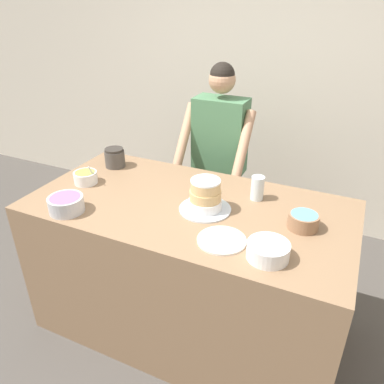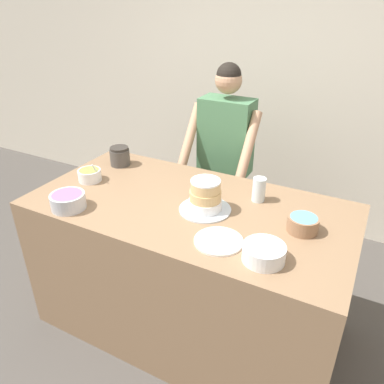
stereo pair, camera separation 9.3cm
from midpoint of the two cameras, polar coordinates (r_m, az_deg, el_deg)
name	(u,v)px [view 2 (the right image)]	position (r m, az deg, el deg)	size (l,w,h in m)	color
ground_plane	(152,375)	(2.53, -4.96, -26.07)	(14.00, 14.00, 0.00)	#4C4742
wall_back	(277,87)	(3.56, 13.65, 15.23)	(10.00, 0.05, 2.60)	beige
counter	(189,268)	(2.46, 0.67, -11.48)	(1.89, 0.96, 0.95)	#8C6B4C
person_baker	(225,150)	(2.94, 5.96, 6.45)	(0.54, 0.46, 1.62)	#2D2D38
cake	(205,197)	(2.09, 3.31, -0.84)	(0.30, 0.30, 0.19)	silver
frosting_bowl_pink	(264,252)	(1.77, 12.39, -8.99)	(0.20, 0.20, 0.08)	white
frosting_bowl_purple	(68,201)	(2.23, -17.26, -1.26)	(0.20, 0.20, 0.09)	silver
frosting_bowl_olive	(90,175)	(2.53, -14.33, 2.56)	(0.15, 0.15, 0.14)	white
frosting_bowl_blue	(303,223)	(2.03, 17.83, -4.59)	(0.16, 0.16, 0.08)	#936B4C
drinking_glass	(259,190)	(2.24, 11.33, 0.36)	(0.08, 0.08, 0.15)	silver
ceramic_plate	(219,241)	(1.88, 5.50, -7.46)	(0.25, 0.25, 0.01)	white
stoneware_jar	(120,156)	(2.72, -9.98, 5.39)	(0.14, 0.14, 0.13)	#4C4742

